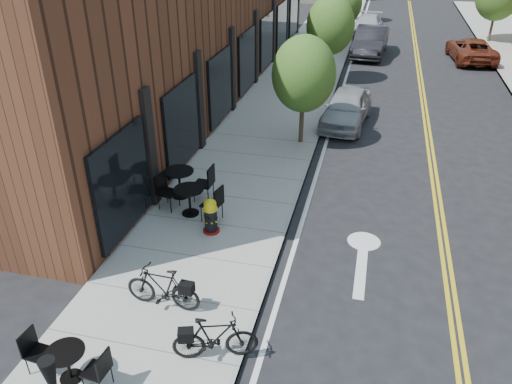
% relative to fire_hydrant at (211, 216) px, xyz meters
% --- Properties ---
extents(ground, '(120.00, 120.00, 0.00)m').
position_rel_fire_hydrant_xyz_m(ground, '(1.91, -2.62, -0.59)').
color(ground, black).
rests_on(ground, ground).
extents(sidewalk_near, '(4.00, 70.00, 0.12)m').
position_rel_fire_hydrant_xyz_m(sidewalk_near, '(-0.09, 7.38, -0.53)').
color(sidewalk_near, '#9E9B93').
rests_on(sidewalk_near, ground).
extents(building_near, '(5.00, 28.00, 7.00)m').
position_rel_fire_hydrant_xyz_m(building_near, '(-4.59, 11.38, 2.91)').
color(building_near, '#4F2A19').
rests_on(building_near, ground).
extents(tree_near_a, '(2.20, 2.20, 3.81)m').
position_rel_fire_hydrant_xyz_m(tree_near_a, '(1.31, 6.38, 2.01)').
color(tree_near_a, '#382B1E').
rests_on(tree_near_a, sidewalk_near).
extents(tree_near_b, '(2.30, 2.30, 3.98)m').
position_rel_fire_hydrant_xyz_m(tree_near_b, '(1.31, 14.38, 2.12)').
color(tree_near_b, '#382B1E').
rests_on(tree_near_b, sidewalk_near).
extents(tree_near_c, '(2.10, 2.10, 3.67)m').
position_rel_fire_hydrant_xyz_m(tree_near_c, '(1.31, 22.38, 1.94)').
color(tree_near_c, '#382B1E').
rests_on(tree_near_c, sidewalk_near).
extents(fire_hydrant, '(0.55, 0.55, 1.00)m').
position_rel_fire_hydrant_xyz_m(fire_hydrant, '(0.00, 0.00, 0.00)').
color(fire_hydrant, maroon).
rests_on(fire_hydrant, sidewalk_near).
extents(bicycle_left, '(1.66, 0.52, 0.99)m').
position_rel_fire_hydrant_xyz_m(bicycle_left, '(-0.07, -2.94, 0.02)').
color(bicycle_left, black).
rests_on(bicycle_left, sidewalk_near).
extents(bicycle_right, '(1.66, 0.93, 0.96)m').
position_rel_fire_hydrant_xyz_m(bicycle_right, '(1.41, -4.00, 0.01)').
color(bicycle_right, black).
rests_on(bicycle_right, sidewalk_near).
extents(bistro_set_a, '(1.62, 0.75, 0.87)m').
position_rel_fire_hydrant_xyz_m(bistro_set_a, '(-0.96, -5.09, -0.04)').
color(bistro_set_a, black).
rests_on(bistro_set_a, sidewalk_near).
extents(bistro_set_b, '(1.95, 0.98, 1.03)m').
position_rel_fire_hydrant_xyz_m(bistro_set_b, '(-0.84, 0.71, 0.05)').
color(bistro_set_b, black).
rests_on(bistro_set_b, sidewalk_near).
extents(bistro_set_c, '(2.02, 0.90, 1.08)m').
position_rel_fire_hydrant_xyz_m(bistro_set_c, '(-1.47, 1.56, 0.07)').
color(bistro_set_c, black).
rests_on(bistro_set_c, sidewalk_near).
extents(parked_car_a, '(2.02, 4.17, 1.37)m').
position_rel_fire_hydrant_xyz_m(parked_car_a, '(2.73, 8.81, 0.09)').
color(parked_car_a, '#9B9EA2').
rests_on(parked_car_a, ground).
extents(parked_car_b, '(2.04, 4.99, 1.61)m').
position_rel_fire_hydrant_xyz_m(parked_car_b, '(3.14, 20.25, 0.21)').
color(parked_car_b, black).
rests_on(parked_car_b, ground).
extents(parked_car_c, '(2.11, 4.64, 1.32)m').
position_rel_fire_hydrant_xyz_m(parked_car_c, '(2.71, 25.76, 0.07)').
color(parked_car_c, silver).
rests_on(parked_car_c, ground).
extents(parked_car_far, '(2.60, 4.81, 1.28)m').
position_rel_fire_hydrant_xyz_m(parked_car_far, '(8.75, 20.32, 0.05)').
color(parked_car_far, maroon).
rests_on(parked_car_far, ground).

